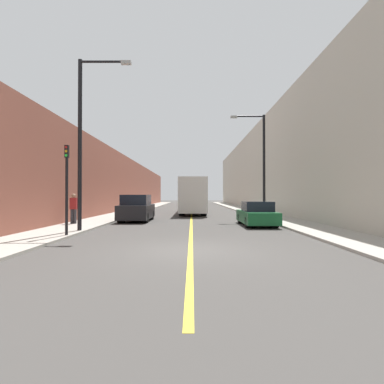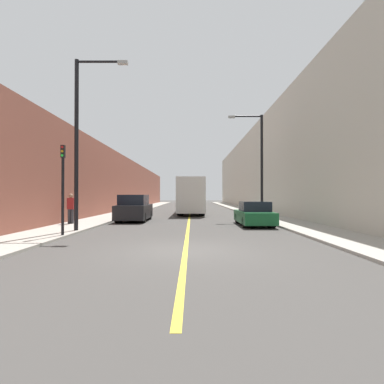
{
  "view_description": "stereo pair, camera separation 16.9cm",
  "coord_description": "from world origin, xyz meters",
  "px_view_note": "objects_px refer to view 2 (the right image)",
  "views": [
    {
      "loc": [
        0.05,
        -9.99,
        1.84
      ],
      "look_at": [
        0.14,
        18.12,
        2.15
      ],
      "focal_mm": 28.0,
      "sensor_mm": 36.0,
      "label": 1
    },
    {
      "loc": [
        0.22,
        -9.99,
        1.84
      ],
      "look_at": [
        0.14,
        18.12,
        2.15
      ],
      "focal_mm": 28.0,
      "sensor_mm": 36.0,
      "label": 2
    }
  ],
  "objects_px": {
    "street_lamp_right": "(260,159)",
    "bus": "(192,195)",
    "car_right_near": "(255,215)",
    "parked_suv_left": "(135,209)",
    "street_lamp_left": "(82,134)",
    "pedestrian": "(72,208)",
    "traffic_light": "(64,186)"
  },
  "relations": [
    {
      "from": "street_lamp_right",
      "to": "bus",
      "type": "bearing_deg",
      "value": 122.34
    },
    {
      "from": "car_right_near",
      "to": "parked_suv_left",
      "type": "bearing_deg",
      "value": 158.53
    },
    {
      "from": "car_right_near",
      "to": "street_lamp_left",
      "type": "distance_m",
      "value": 10.76
    },
    {
      "from": "street_lamp_right",
      "to": "pedestrian",
      "type": "bearing_deg",
      "value": -160.8
    },
    {
      "from": "bus",
      "to": "street_lamp_right",
      "type": "xyz_separation_m",
      "value": [
        5.17,
        -8.17,
        2.74
      ]
    },
    {
      "from": "parked_suv_left",
      "to": "traffic_light",
      "type": "height_order",
      "value": "traffic_light"
    },
    {
      "from": "parked_suv_left",
      "to": "pedestrian",
      "type": "xyz_separation_m",
      "value": [
        -3.31,
        -2.99,
        0.19
      ]
    },
    {
      "from": "parked_suv_left",
      "to": "traffic_light",
      "type": "xyz_separation_m",
      "value": [
        -1.52,
        -8.26,
        1.38
      ]
    },
    {
      "from": "car_right_near",
      "to": "street_lamp_right",
      "type": "relative_size",
      "value": 0.55
    },
    {
      "from": "street_lamp_left",
      "to": "street_lamp_right",
      "type": "relative_size",
      "value": 1.08
    },
    {
      "from": "parked_suv_left",
      "to": "car_right_near",
      "type": "bearing_deg",
      "value": -21.47
    },
    {
      "from": "traffic_light",
      "to": "pedestrian",
      "type": "height_order",
      "value": "traffic_light"
    },
    {
      "from": "street_lamp_left",
      "to": "pedestrian",
      "type": "distance_m",
      "value": 5.53
    },
    {
      "from": "bus",
      "to": "traffic_light",
      "type": "distance_m",
      "value": 18.64
    },
    {
      "from": "street_lamp_right",
      "to": "traffic_light",
      "type": "distance_m",
      "value": 14.58
    },
    {
      "from": "parked_suv_left",
      "to": "street_lamp_right",
      "type": "bearing_deg",
      "value": 8.44
    },
    {
      "from": "street_lamp_right",
      "to": "pedestrian",
      "type": "height_order",
      "value": "street_lamp_right"
    },
    {
      "from": "car_right_near",
      "to": "street_lamp_right",
      "type": "distance_m",
      "value": 6.07
    },
    {
      "from": "bus",
      "to": "street_lamp_right",
      "type": "bearing_deg",
      "value": -57.66
    },
    {
      "from": "street_lamp_left",
      "to": "traffic_light",
      "type": "xyz_separation_m",
      "value": [
        -0.11,
        -1.77,
        -2.64
      ]
    },
    {
      "from": "street_lamp_left",
      "to": "traffic_light",
      "type": "bearing_deg",
      "value": -93.51
    },
    {
      "from": "traffic_light",
      "to": "bus",
      "type": "bearing_deg",
      "value": 72.74
    },
    {
      "from": "traffic_light",
      "to": "pedestrian",
      "type": "distance_m",
      "value": 5.69
    },
    {
      "from": "car_right_near",
      "to": "pedestrian",
      "type": "distance_m",
      "value": 11.2
    },
    {
      "from": "street_lamp_left",
      "to": "traffic_light",
      "type": "relative_size",
      "value": 2.16
    },
    {
      "from": "bus",
      "to": "parked_suv_left",
      "type": "bearing_deg",
      "value": -112.81
    },
    {
      "from": "parked_suv_left",
      "to": "street_lamp_left",
      "type": "xyz_separation_m",
      "value": [
        -1.41,
        -6.49,
        4.03
      ]
    },
    {
      "from": "parked_suv_left",
      "to": "car_right_near",
      "type": "distance_m",
      "value": 8.47
    },
    {
      "from": "car_right_near",
      "to": "bus",
      "type": "bearing_deg",
      "value": 107.04
    },
    {
      "from": "parked_suv_left",
      "to": "car_right_near",
      "type": "relative_size",
      "value": 1.04
    },
    {
      "from": "bus",
      "to": "pedestrian",
      "type": "relative_size",
      "value": 6.76
    },
    {
      "from": "bus",
      "to": "parked_suv_left",
      "type": "distance_m",
      "value": 10.39
    }
  ]
}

